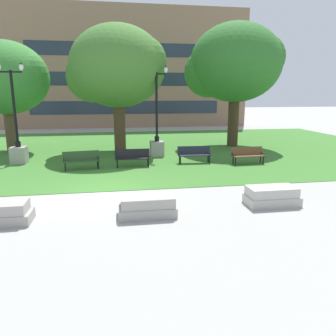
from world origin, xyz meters
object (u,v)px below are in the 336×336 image
Objects in this scene: park_bench_near_left at (133,157)px; park_bench_far_right at (81,159)px; concrete_block_right at (272,196)px; lamp_post_left at (18,144)px; park_bench_near_right at (194,153)px; concrete_block_left at (147,207)px; park_bench_far_left at (248,154)px; lamp_post_center at (157,139)px.

park_bench_near_left is 0.97× the size of park_bench_far_right.
lamp_post_left reaches higher than concrete_block_right.
park_bench_near_left and park_bench_near_right have the same top height.
concrete_block_right is 0.34× the size of lamp_post_left.
park_bench_near_left is 0.99× the size of park_bench_near_right.
park_bench_near_right is (3.33, 7.48, 0.23)m from concrete_block_left.
lamp_post_left is (-6.06, 1.80, 0.55)m from park_bench_near_left.
lamp_post_left is at bearing 150.04° from park_bench_far_right.
park_bench_far_left is at bearing -14.63° from park_bench_near_right.
lamp_post_center is at bearing 106.48° from concrete_block_right.
park_bench_near_right is at bearing 6.50° from park_bench_near_left.
park_bench_far_left is 0.34× the size of lamp_post_center.
park_bench_near_right is at bearing 5.67° from park_bench_far_right.
lamp_post_center is at bearing 128.05° from park_bench_near_right.
lamp_post_left is (-3.48, 2.01, 0.55)m from park_bench_far_right.
concrete_block_left is 0.34× the size of lamp_post_center.
park_bench_far_left is 8.76m from park_bench_far_right.
park_bench_near_left is (-0.06, 7.09, 0.23)m from concrete_block_left.
park_bench_near_left is 2.59m from park_bench_far_right.
concrete_block_right is 9.82m from lamp_post_center.
park_bench_far_left is (1.78, 6.40, 0.23)m from concrete_block_right.
lamp_post_left is (-6.12, 8.90, 0.78)m from concrete_block_left.
concrete_block_left is 1.00× the size of concrete_block_right.
concrete_block_right is at bearing -81.94° from park_bench_near_right.
park_bench_far_left is (6.18, -0.34, 0.00)m from park_bench_near_left.
park_bench_near_left is 6.35m from lamp_post_left.
park_bench_far_right is 4.06m from lamp_post_left.
park_bench_near_right is (-1.01, 7.13, 0.23)m from concrete_block_right.
lamp_post_center is at bearing 146.78° from park_bench_far_left.
park_bench_far_left is at bearing -33.22° from lamp_post_center.
park_bench_far_right reaches higher than concrete_block_left.
lamp_post_left is (-9.45, 1.42, 0.55)m from park_bench_near_right.
park_bench_near_left is 0.34× the size of lamp_post_center.
lamp_post_left is at bearing 171.48° from park_bench_near_right.
concrete_block_left is 9.12m from park_bench_far_left.
concrete_block_right is 9.56m from park_bench_far_right.
concrete_block_left is 0.99× the size of park_bench_near_right.
park_bench_near_left is 0.34× the size of lamp_post_left.
concrete_block_left is 0.99× the size of park_bench_far_left.
concrete_block_left is 10.82m from lamp_post_left.
park_bench_far_left is 5.48m from lamp_post_center.
park_bench_far_left is 12.44m from lamp_post_left.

